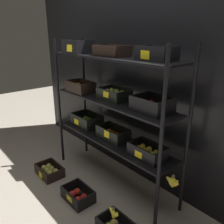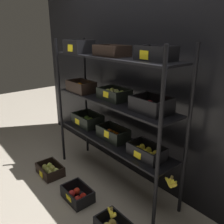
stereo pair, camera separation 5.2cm
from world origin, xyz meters
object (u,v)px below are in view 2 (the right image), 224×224
Objects in this scene: display_rack at (111,101)px; crate_ground_apple_red at (77,195)px; crate_ground_pear at (50,170)px; banana_bunch_loose at (112,214)px.

display_rack is 1.04m from crate_ground_apple_red.
crate_ground_pear is 2.47× the size of banana_bunch_loose.
banana_bunch_loose is at bearing -38.95° from display_rack.
crate_ground_pear is 0.60m from crate_ground_apple_red.
banana_bunch_loose is at bearing 1.84° from crate_ground_apple_red.
crate_ground_pear is at bearing -178.46° from crate_ground_apple_red.
display_rack is 12.40× the size of banana_bunch_loose.
banana_bunch_loose is (0.54, 0.02, 0.13)m from crate_ground_apple_red.
crate_ground_apple_red is (0.60, 0.02, -0.00)m from crate_ground_pear.
crate_ground_apple_red is (0.03, -0.48, -0.92)m from display_rack.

